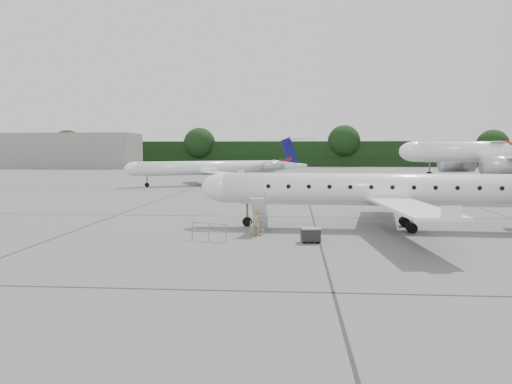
# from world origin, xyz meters

# --- Properties ---
(ground) EXTENTS (320.00, 320.00, 0.00)m
(ground) POSITION_xyz_m (0.00, 0.00, 0.00)
(ground) COLOR slate
(ground) RESTS_ON ground
(treeline) EXTENTS (260.00, 4.00, 8.00)m
(treeline) POSITION_xyz_m (0.00, 130.00, 4.00)
(treeline) COLOR black
(treeline) RESTS_ON ground
(terminal_building) EXTENTS (40.00, 14.00, 10.00)m
(terminal_building) POSITION_xyz_m (-70.00, 110.00, 5.00)
(terminal_building) COLOR gray
(terminal_building) RESTS_ON ground
(main_regional_jet) EXTENTS (29.12, 21.60, 7.23)m
(main_regional_jet) POSITION_xyz_m (1.85, 2.42, 3.61)
(main_regional_jet) COLOR white
(main_regional_jet) RESTS_ON ground
(airstair) EXTENTS (0.97, 2.54, 2.27)m
(airstair) POSITION_xyz_m (-6.64, 0.51, 1.13)
(airstair) COLOR white
(airstair) RESTS_ON ground
(passenger) EXTENTS (0.70, 0.61, 1.61)m
(passenger) POSITION_xyz_m (-6.71, -0.89, 0.81)
(passenger) COLOR #957D51
(passenger) RESTS_ON ground
(safety_railing) EXTENTS (2.08, 0.87, 1.00)m
(safety_railing) POSITION_xyz_m (-9.29, -2.62, 0.50)
(safety_railing) COLOR gray
(safety_railing) RESTS_ON ground
(baggage_cart) EXTENTS (1.12, 0.95, 0.89)m
(baggage_cart) POSITION_xyz_m (-3.56, -2.76, 0.45)
(baggage_cart) COLOR black
(baggage_cart) RESTS_ON ground
(bg_narrowbody) EXTENTS (42.24, 33.88, 13.55)m
(bg_narrowbody) POSITION_xyz_m (32.04, 66.04, 6.78)
(bg_narrowbody) COLOR white
(bg_narrowbody) RESTS_ON ground
(bg_regional_left) EXTENTS (33.15, 30.20, 7.11)m
(bg_regional_left) POSITION_xyz_m (-16.98, 41.96, 3.55)
(bg_regional_left) COLOR white
(bg_regional_left) RESTS_ON ground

